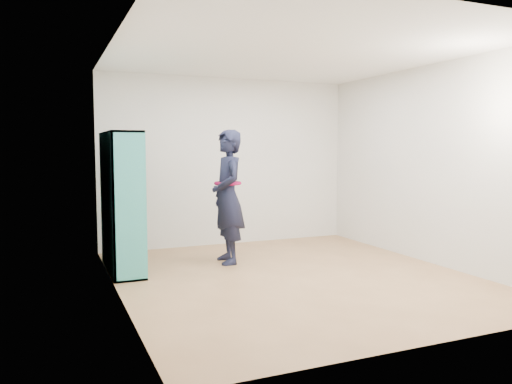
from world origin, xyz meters
name	(u,v)px	position (x,y,z in m)	size (l,w,h in m)	color
floor	(293,277)	(0.00, 0.00, 0.00)	(4.50, 4.50, 0.00)	#946B43
ceiling	(295,52)	(0.00, 0.00, 2.60)	(4.50, 4.50, 0.00)	white
wall_left	(116,169)	(-2.00, 0.00, 1.30)	(0.02, 4.50, 2.60)	silver
wall_right	(429,165)	(2.00, 0.00, 1.30)	(0.02, 4.50, 2.60)	silver
wall_back	(228,162)	(0.00, 2.25, 1.30)	(4.00, 0.02, 2.60)	silver
wall_front	(432,177)	(0.00, -2.25, 1.30)	(4.00, 0.02, 2.60)	silver
bookshelf	(119,203)	(-1.83, 1.12, 0.83)	(0.37, 1.28, 1.71)	teal
person	(228,197)	(-0.46, 0.99, 0.88)	(0.46, 0.66, 1.76)	black
smartphone	(216,188)	(-0.59, 1.10, 0.99)	(0.01, 0.09, 0.12)	silver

